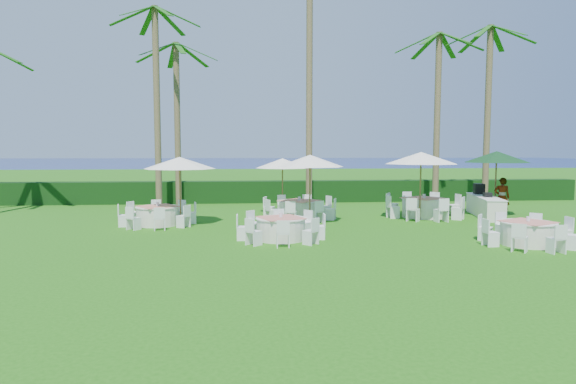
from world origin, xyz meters
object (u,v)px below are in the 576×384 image
(umbrella_b, at_px, (310,161))
(buffet_table, at_px, (485,205))
(umbrella_a, at_px, (180,163))
(umbrella_d, at_px, (421,158))
(banquet_table_d, at_px, (158,215))
(banquet_table_e, at_px, (299,209))
(staff_person, at_px, (502,197))
(banquet_table_b, at_px, (281,228))
(banquet_table_f, at_px, (424,207))
(umbrella_c, at_px, (282,163))
(banquet_table_c, at_px, (528,233))
(umbrella_green, at_px, (497,157))

(umbrella_b, relative_size, buffet_table, 0.69)
(buffet_table, bearing_deg, umbrella_b, -170.31)
(umbrella_a, height_order, umbrella_d, umbrella_d)
(banquet_table_d, bearing_deg, umbrella_b, -1.15)
(banquet_table_e, bearing_deg, umbrella_d, -9.56)
(umbrella_b, distance_m, staff_person, 8.80)
(banquet_table_b, relative_size, banquet_table_d, 0.98)
(banquet_table_b, xyz_separation_m, staff_person, (10.00, 4.40, 0.48))
(banquet_table_f, height_order, umbrella_c, umbrella_c)
(banquet_table_c, relative_size, banquet_table_e, 0.95)
(banquet_table_d, distance_m, umbrella_b, 6.33)
(banquet_table_d, xyz_separation_m, banquet_table_f, (11.18, 1.22, 0.05))
(banquet_table_c, xyz_separation_m, umbrella_b, (-6.11, 4.95, 2.11))
(umbrella_b, bearing_deg, banquet_table_d, 178.85)
(umbrella_c, relative_size, staff_person, 1.47)
(banquet_table_e, xyz_separation_m, buffet_table, (8.26, 0.03, 0.07))
(umbrella_b, bearing_deg, staff_person, 6.81)
(banquet_table_f, bearing_deg, umbrella_d, -120.52)
(banquet_table_c, bearing_deg, umbrella_a, 156.00)
(buffet_table, bearing_deg, umbrella_d, -165.21)
(banquet_table_b, bearing_deg, umbrella_b, 67.22)
(banquet_table_e, distance_m, umbrella_green, 9.00)
(banquet_table_b, bearing_deg, banquet_table_d, 142.55)
(umbrella_d, bearing_deg, umbrella_c, 157.08)
(umbrella_b, distance_m, buffet_table, 8.36)
(banquet_table_b, relative_size, umbrella_a, 1.05)
(banquet_table_b, height_order, umbrella_a, umbrella_a)
(banquet_table_e, distance_m, staff_person, 8.87)
(umbrella_a, height_order, umbrella_b, umbrella_b)
(umbrella_a, xyz_separation_m, umbrella_b, (5.08, -0.04, 0.07))
(banquet_table_e, distance_m, buffet_table, 8.26)
(banquet_table_b, distance_m, banquet_table_c, 7.69)
(banquet_table_b, height_order, banquet_table_c, banquet_table_b)
(banquet_table_e, height_order, umbrella_green, umbrella_green)
(banquet_table_d, height_order, umbrella_b, umbrella_b)
(umbrella_green, distance_m, buffet_table, 2.19)
(banquet_table_d, bearing_deg, banquet_table_e, 12.06)
(umbrella_green, bearing_deg, umbrella_b, -170.95)
(umbrella_b, bearing_deg, buffet_table, 9.69)
(umbrella_c, bearing_deg, umbrella_green, -9.21)
(umbrella_c, bearing_deg, banquet_table_d, -151.79)
(banquet_table_b, height_order, staff_person, staff_person)
(banquet_table_e, distance_m, banquet_table_f, 5.48)
(umbrella_a, distance_m, umbrella_d, 9.81)
(banquet_table_c, bearing_deg, umbrella_d, 104.38)
(banquet_table_e, xyz_separation_m, umbrella_b, (0.27, -1.34, 2.08))
(umbrella_a, relative_size, staff_person, 1.59)
(umbrella_d, relative_size, staff_person, 1.76)
(banquet_table_e, xyz_separation_m, banquet_table_f, (5.48, 0.00, 0.03))
(banquet_table_c, height_order, umbrella_a, umbrella_a)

